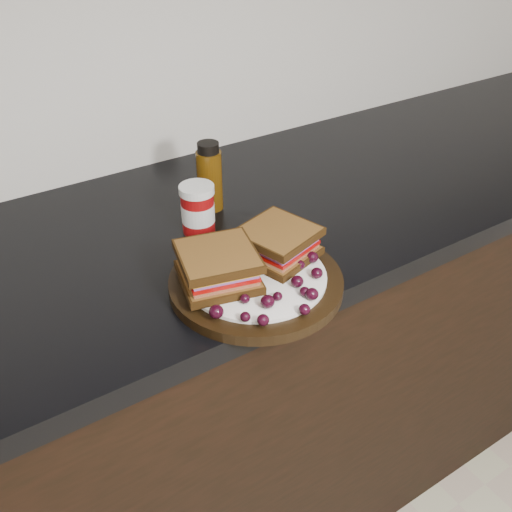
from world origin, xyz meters
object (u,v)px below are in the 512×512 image
Objects in this scene: sandwich_left at (218,267)px; oil_bottle at (210,176)px; plate at (256,282)px; condiment_jar at (198,209)px.

sandwich_left is 0.86× the size of oil_bottle.
sandwich_left reaches higher than plate.
condiment_jar is (0.06, 0.18, -0.00)m from sandwich_left.
sandwich_left is at bearing -108.51° from condiment_jar.
sandwich_left is 1.25× the size of condiment_jar.
oil_bottle is (0.12, 0.25, 0.02)m from sandwich_left.
oil_bottle reaches higher than sandwich_left.
condiment_jar is 0.09m from oil_bottle.
plate is 0.20m from condiment_jar.
oil_bottle is at bearing 46.77° from condiment_jar.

